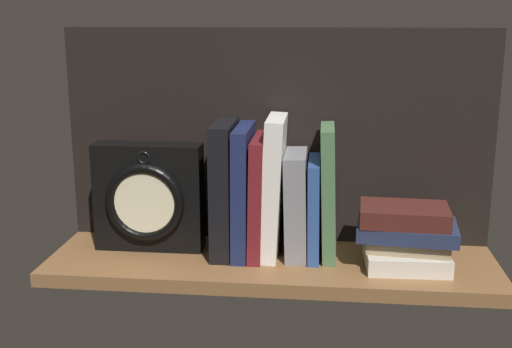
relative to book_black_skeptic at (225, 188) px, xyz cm
name	(u,v)px	position (x,y,z in cm)	size (l,w,h in cm)	color
ground_plane	(271,265)	(9.10, -3.04, -13.65)	(82.37, 23.76, 2.50)	brown
back_panel	(277,137)	(9.10, 8.24, 8.36)	(82.37, 1.20, 41.53)	black
book_black_skeptic	(225,188)	(0.00, 0.00, 0.00)	(3.67, 14.76, 24.80)	black
book_navy_bierce	(243,191)	(3.52, 0.00, -0.37)	(2.78, 15.29, 24.06)	#192147
book_maroon_dawkins	(259,196)	(6.41, 0.00, -1.30)	(2.40, 15.26, 22.20)	maroon
book_white_catcher	(276,187)	(9.54, 0.00, 0.54)	(3.25, 13.73, 25.89)	silver
book_gray_chess	(296,204)	(13.43, 0.00, -2.70)	(3.94, 12.51, 19.41)	gray
book_blue_modern	(314,208)	(16.72, 0.00, -3.30)	(2.04, 13.44, 18.21)	#2D4C8E
book_green_romantic	(328,192)	(19.26, 0.00, -0.21)	(2.43, 12.22, 24.39)	#476B44
framed_clock	(148,198)	(-14.55, -0.33, -2.22)	(20.44, 6.71, 20.44)	black
book_stack_side	(406,236)	(33.20, -3.75, -6.90)	(18.31, 13.21, 11.12)	beige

